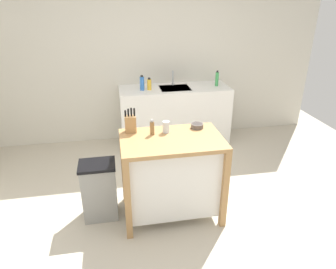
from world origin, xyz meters
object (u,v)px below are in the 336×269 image
bottle_dish_soap (217,79)px  bottle_hand_soap (149,84)px  knife_block (130,123)px  sink_faucet (173,78)px  pepper_grinder (152,128)px  trash_bin (99,190)px  bowl_stoneware_deep (197,126)px  bottle_spray_cleaner (142,83)px  kitchen_island (172,173)px  drinking_cup (166,127)px

bottle_dish_soap → bottle_hand_soap: (-1.03, -0.03, -0.03)m
knife_block → sink_faucet: bearing=65.0°
pepper_grinder → bottle_hand_soap: bottle_hand_soap is taller
pepper_grinder → trash_bin: pepper_grinder is taller
knife_block → trash_bin: (-0.36, -0.14, -0.66)m
bowl_stoneware_deep → bottle_hand_soap: bottle_hand_soap is taller
sink_faucet → pepper_grinder: bearing=-107.7°
pepper_grinder → bottle_spray_cleaner: bearing=87.5°
bottle_dish_soap → knife_block: bearing=-133.7°
bottle_dish_soap → bottle_spray_cleaner: size_ratio=1.06×
bottle_hand_soap → bottle_spray_cleaner: 0.11m
knife_block → kitchen_island: bearing=-30.6°
kitchen_island → knife_block: size_ratio=3.91×
bottle_hand_soap → bottle_spray_cleaner: bottle_spray_cleaner is taller
pepper_grinder → bottle_dish_soap: 1.98m
bottle_hand_soap → sink_faucet: bearing=26.1°
sink_faucet → trash_bin: bearing=-122.3°
bowl_stoneware_deep → pepper_grinder: pepper_grinder is taller
bottle_spray_cleaner → bowl_stoneware_deep: bearing=-74.2°
trash_bin → sink_faucet: (1.12, 1.77, 0.68)m
bottle_spray_cleaner → knife_block: bearing=-100.6°
bottle_dish_soap → drinking_cup: bearing=-124.3°
drinking_cup → sink_faucet: size_ratio=0.53×
trash_bin → bottle_dish_soap: bottle_dish_soap is taller
pepper_grinder → bottle_hand_soap: size_ratio=0.91×
bottle_dish_soap → sink_faucet: bearing=166.0°
sink_faucet → drinking_cup: bearing=-103.5°
knife_block → bottle_dish_soap: size_ratio=1.11×
kitchen_island → sink_faucet: bearing=78.4°
kitchen_island → bowl_stoneware_deep: 0.55m
kitchen_island → bottle_hand_soap: (-0.00, 1.66, 0.48)m
kitchen_island → bowl_stoneware_deep: size_ratio=7.83×
kitchen_island → bottle_dish_soap: 2.04m
bowl_stoneware_deep → drinking_cup: size_ratio=1.09×
drinking_cup → pepper_grinder: bearing=-168.3°
knife_block → bowl_stoneware_deep: (0.68, -0.02, -0.07)m
bottle_dish_soap → bottle_hand_soap: size_ratio=1.30×
drinking_cup → bottle_hand_soap: 1.51m
sink_faucet → bottle_hand_soap: sink_faucet is taller
bowl_stoneware_deep → knife_block: bearing=178.1°
knife_block → sink_faucet: size_ratio=1.16×
knife_block → bottle_spray_cleaner: bearing=79.4°
knife_block → sink_faucet: 1.80m
pepper_grinder → sink_faucet: 1.82m
trash_bin → bottle_spray_cleaner: size_ratio=2.90×
knife_block → bottle_spray_cleaner: size_ratio=1.17×
knife_block → bottle_hand_soap: 1.49m
kitchen_island → bottle_hand_soap: bottle_hand_soap is taller
trash_bin → knife_block: bearing=21.1°
drinking_cup → trash_bin: bearing=-174.8°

